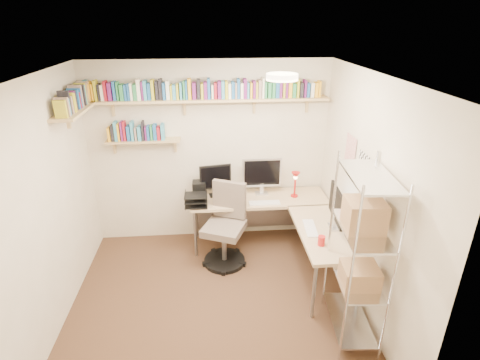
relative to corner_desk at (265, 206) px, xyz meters
name	(u,v)px	position (x,y,z in m)	size (l,w,h in m)	color
ground	(215,303)	(-0.70, -0.95, -0.71)	(3.20, 3.20, 0.00)	#41281C
room_shell	(211,177)	(-0.69, -0.94, 0.84)	(3.24, 3.04, 2.52)	beige
wall_shelves	(172,101)	(-1.13, 0.35, 1.32)	(3.12, 1.09, 0.80)	tan
corner_desk	(265,206)	(0.00, 0.00, 0.00)	(1.91, 1.83, 1.24)	tan
office_chair	(226,230)	(-0.52, -0.14, -0.26)	(0.62, 0.63, 1.07)	black
wire_rack	(361,244)	(0.66, -1.48, 0.35)	(0.45, 0.82, 1.83)	silver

